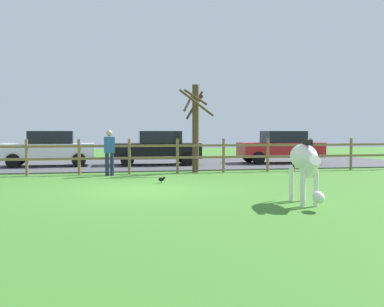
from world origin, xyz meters
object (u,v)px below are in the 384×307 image
(bare_tree, at_px, (195,124))
(visitor_near_fence, at_px, (109,151))
(crow_on_grass, at_px, (162,179))
(parked_car_red, at_px, (281,147))
(zebra, at_px, (305,162))
(parked_car_black, at_px, (157,148))
(parked_car_white, at_px, (49,148))

(bare_tree, relative_size, visitor_near_fence, 2.07)
(bare_tree, height_order, crow_on_grass, bare_tree)
(parked_car_red, bearing_deg, zebra, -110.47)
(zebra, height_order, parked_car_black, parked_car_black)
(crow_on_grass, relative_size, parked_car_white, 0.05)
(parked_car_white, bearing_deg, crow_on_grass, -61.17)
(parked_car_white, bearing_deg, parked_car_black, -2.20)
(parked_car_red, distance_m, parked_car_white, 10.91)
(parked_car_red, distance_m, visitor_near_fence, 9.46)
(bare_tree, relative_size, parked_car_white, 0.84)
(parked_car_black, bearing_deg, crow_on_grass, -96.34)
(bare_tree, height_order, parked_car_red, bare_tree)
(crow_on_grass, relative_size, parked_car_black, 0.05)
(parked_car_red, height_order, parked_car_black, same)
(parked_car_black, relative_size, parked_car_white, 1.02)
(visitor_near_fence, bearing_deg, parked_car_red, 27.62)
(zebra, bearing_deg, parked_car_black, 98.14)
(zebra, xyz_separation_m, parked_car_white, (-6.52, 11.99, -0.08))
(zebra, distance_m, parked_car_white, 13.65)
(parked_car_red, height_order, visitor_near_fence, visitor_near_fence)
(parked_car_black, xyz_separation_m, visitor_near_fence, (-2.29, -4.42, 0.06))
(bare_tree, bearing_deg, visitor_near_fence, -167.61)
(parked_car_white, distance_m, visitor_near_fence, 5.25)
(bare_tree, height_order, parked_car_white, bare_tree)
(parked_car_white, bearing_deg, visitor_near_fence, -61.16)
(parked_car_black, relative_size, visitor_near_fence, 2.49)
(crow_on_grass, relative_size, visitor_near_fence, 0.13)
(parked_car_black, bearing_deg, visitor_near_fence, -117.45)
(zebra, relative_size, crow_on_grass, 8.99)
(bare_tree, bearing_deg, crow_on_grass, -117.57)
(visitor_near_fence, bearing_deg, parked_car_black, 62.55)
(crow_on_grass, distance_m, visitor_near_fence, 3.21)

